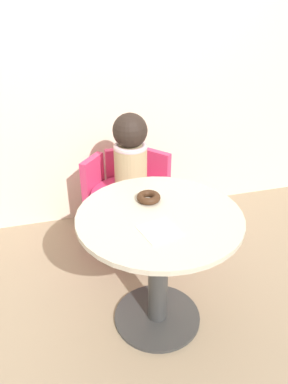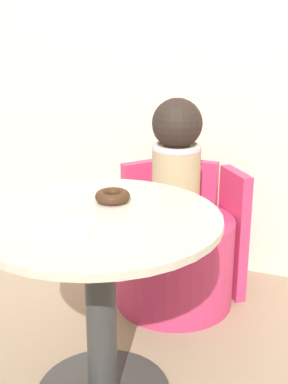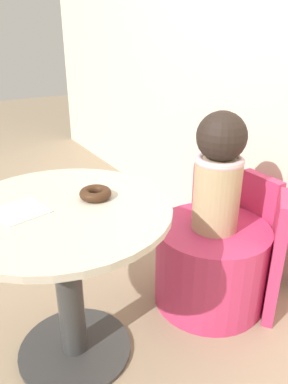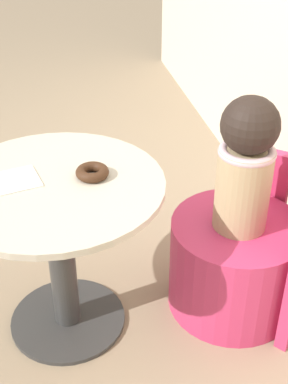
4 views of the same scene
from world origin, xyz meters
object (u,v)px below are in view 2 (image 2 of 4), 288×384
at_px(child_figure, 176,159).
at_px(round_table, 100,272).
at_px(donut, 113,196).
at_px(tub_chair, 174,261).

bearing_deg(child_figure, round_table, -92.31).
bearing_deg(round_table, child_figure, 87.69).
relative_size(round_table, child_figure, 1.46).
height_order(round_table, child_figure, child_figure).
height_order(child_figure, donut, child_figure).
xyz_separation_m(round_table, child_figure, (0.03, 0.71, 0.21)).
relative_size(round_table, donut, 6.61).
bearing_deg(child_figure, donut, -94.31).
bearing_deg(round_table, donut, 95.78).
height_order(round_table, tub_chair, round_table).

